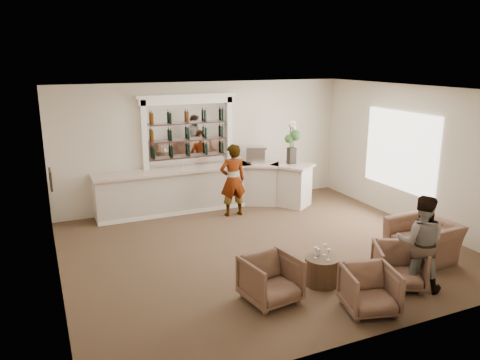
# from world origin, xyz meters

# --- Properties ---
(ground) EXTENTS (8.00, 8.00, 0.00)m
(ground) POSITION_xyz_m (0.00, 0.00, 0.00)
(ground) COLOR brown
(ground) RESTS_ON ground
(room_shell) EXTENTS (8.04, 7.02, 3.32)m
(room_shell) POSITION_xyz_m (0.16, 0.71, 2.34)
(room_shell) COLOR beige
(room_shell) RESTS_ON ground
(bar_counter) EXTENTS (5.72, 1.80, 1.14)m
(bar_counter) POSITION_xyz_m (-0.16, 3.00, 0.57)
(bar_counter) COLOR beige
(bar_counter) RESTS_ON ground
(back_bar_alcove) EXTENTS (2.64, 0.25, 3.00)m
(back_bar_alcove) POSITION_xyz_m (-0.50, 3.41, 2.03)
(back_bar_alcove) COLOR white
(back_bar_alcove) RESTS_ON ground
(cocktail_table) EXTENTS (0.60, 0.60, 0.50)m
(cocktail_table) POSITION_xyz_m (0.25, -1.81, 0.25)
(cocktail_table) COLOR #4E3821
(cocktail_table) RESTS_ON ground
(sommelier) EXTENTS (0.70, 0.48, 1.84)m
(sommelier) POSITION_xyz_m (0.27, 2.27, 0.92)
(sommelier) COLOR gray
(sommelier) RESTS_ON ground
(guest) EXTENTS (1.04, 1.02, 1.69)m
(guest) POSITION_xyz_m (1.69, -2.60, 0.84)
(guest) COLOR gray
(guest) RESTS_ON ground
(armchair_left) EXTENTS (0.95, 0.97, 0.78)m
(armchair_left) POSITION_xyz_m (-0.86, -1.98, 0.39)
(armchair_left) COLOR brown
(armchair_left) RESTS_ON ground
(armchair_center) EXTENTS (0.97, 0.98, 0.73)m
(armchair_center) POSITION_xyz_m (0.42, -2.90, 0.37)
(armchair_center) COLOR brown
(armchair_center) RESTS_ON ground
(armchair_right) EXTENTS (1.11, 1.12, 0.76)m
(armchair_right) POSITION_xyz_m (1.43, -2.42, 0.38)
(armchair_right) COLOR brown
(armchair_right) RESTS_ON ground
(armchair_far) EXTENTS (1.13, 1.27, 0.78)m
(armchair_far) POSITION_xyz_m (2.70, -1.70, 0.39)
(armchair_far) COLOR brown
(armchair_far) RESTS_ON ground
(espresso_machine) EXTENTS (0.61, 0.57, 0.43)m
(espresso_machine) POSITION_xyz_m (1.27, 3.04, 1.36)
(espresso_machine) COLOR #B1B1B5
(espresso_machine) RESTS_ON bar_counter
(flower_vase) EXTENTS (0.30, 0.30, 1.15)m
(flower_vase) POSITION_xyz_m (2.08, 2.49, 1.79)
(flower_vase) COLOR black
(flower_vase) RESTS_ON bar_counter
(wine_glass_bar_left) EXTENTS (0.07, 0.07, 0.21)m
(wine_glass_bar_left) POSITION_xyz_m (-0.80, 2.93, 1.25)
(wine_glass_bar_left) COLOR white
(wine_glass_bar_left) RESTS_ON bar_counter
(wine_glass_bar_right) EXTENTS (0.07, 0.07, 0.21)m
(wine_glass_bar_right) POSITION_xyz_m (0.80, 3.02, 1.25)
(wine_glass_bar_right) COLOR white
(wine_glass_bar_right) RESTS_ON bar_counter
(wine_glass_tbl_a) EXTENTS (0.07, 0.07, 0.21)m
(wine_glass_tbl_a) POSITION_xyz_m (0.13, -1.78, 0.60)
(wine_glass_tbl_a) COLOR white
(wine_glass_tbl_a) RESTS_ON cocktail_table
(wine_glass_tbl_b) EXTENTS (0.07, 0.07, 0.21)m
(wine_glass_tbl_b) POSITION_xyz_m (0.35, -1.73, 0.60)
(wine_glass_tbl_b) COLOR white
(wine_glass_tbl_b) RESTS_ON cocktail_table
(wine_glass_tbl_c) EXTENTS (0.07, 0.07, 0.21)m
(wine_glass_tbl_c) POSITION_xyz_m (0.29, -1.94, 0.60)
(wine_glass_tbl_c) COLOR white
(wine_glass_tbl_c) RESTS_ON cocktail_table
(napkin_holder) EXTENTS (0.08, 0.08, 0.12)m
(napkin_holder) POSITION_xyz_m (0.23, -1.67, 0.56)
(napkin_holder) COLOR silver
(napkin_holder) RESTS_ON cocktail_table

